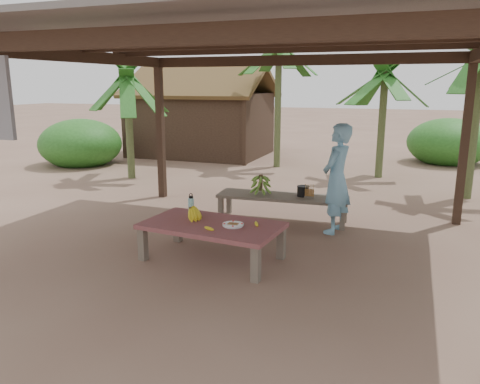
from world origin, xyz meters
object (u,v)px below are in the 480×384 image
(bench, at_px, (282,199))
(cooking_pot, at_px, (303,191))
(ripe_banana_bunch, at_px, (190,213))
(work_table, at_px, (212,228))
(woman, at_px, (337,179))
(plate, at_px, (233,225))
(water_flask, at_px, (191,205))

(bench, xyz_separation_m, cooking_pot, (0.34, 0.06, 0.14))
(ripe_banana_bunch, bearing_deg, bench, 68.98)
(work_table, bearing_deg, woman, 58.02)
(bench, xyz_separation_m, plate, (-0.10, -2.08, 0.12))
(work_table, xyz_separation_m, cooking_pot, (0.74, 2.13, 0.10))
(bench, bearing_deg, cooking_pot, 6.82)
(work_table, xyz_separation_m, water_flask, (-0.46, 0.32, 0.19))
(ripe_banana_bunch, distance_m, water_flask, 0.26)
(water_flask, height_order, woman, woman)
(water_flask, xyz_separation_m, cooking_pot, (1.20, 1.81, -0.09))
(woman, bearing_deg, work_table, -22.10)
(ripe_banana_bunch, xyz_separation_m, plate, (0.66, -0.10, -0.07))
(water_flask, distance_m, woman, 2.32)
(bench, bearing_deg, water_flask, -119.87)
(ripe_banana_bunch, relative_size, water_flask, 1.00)
(work_table, bearing_deg, water_flask, 150.60)
(plate, xyz_separation_m, cooking_pot, (0.43, 2.14, 0.02))
(plate, bearing_deg, bench, 87.34)
(ripe_banana_bunch, bearing_deg, work_table, -13.26)
(water_flask, xyz_separation_m, woman, (1.80, 1.44, 0.23))
(ripe_banana_bunch, relative_size, plate, 1.09)
(bench, height_order, woman, woman)
(plate, bearing_deg, cooking_pot, 78.55)
(water_flask, bearing_deg, bench, 63.79)
(plate, distance_m, cooking_pot, 2.19)
(ripe_banana_bunch, bearing_deg, water_flask, 112.85)
(work_table, height_order, woman, woman)
(ripe_banana_bunch, bearing_deg, cooking_pot, 61.73)
(work_table, distance_m, water_flask, 0.59)
(ripe_banana_bunch, relative_size, cooking_pot, 1.53)
(bench, bearing_deg, woman, -21.90)
(water_flask, distance_m, cooking_pot, 2.17)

